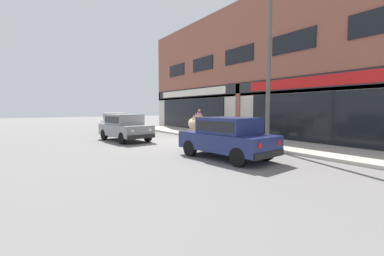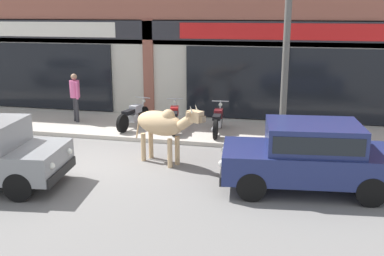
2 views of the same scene
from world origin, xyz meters
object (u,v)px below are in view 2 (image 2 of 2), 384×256
motorcycle_1 (174,118)px  pedestrian (75,92)px  cow (163,124)px  motorcycle_2 (218,121)px  car_1 (309,153)px  motorcycle_0 (133,116)px  utility_pole (287,27)px

motorcycle_1 → pedestrian: 3.51m
cow → motorcycle_1: 2.85m
motorcycle_2 → pedestrian: size_ratio=1.13×
car_1 → motorcycle_0: 6.41m
motorcycle_0 → utility_pole: (4.60, -0.81, 2.77)m
motorcycle_1 → motorcycle_0: bearing=-178.6°
motorcycle_1 → car_1: bearing=-43.3°
car_1 → pedestrian: 8.39m
cow → pedestrian: pedestrian is taller
motorcycle_2 → motorcycle_1: bearing=177.3°
cow → motorcycle_1: cow is taller
motorcycle_0 → pedestrian: (-2.13, 0.32, 0.60)m
motorcycle_0 → motorcycle_2: same height
motorcycle_0 → pedestrian: size_ratio=1.12×
cow → motorcycle_0: 3.30m
car_1 → motorcycle_1: 5.41m
motorcycle_1 → utility_pole: utility_pole is taller
motorcycle_0 → motorcycle_1: size_ratio=1.00×
car_1 → motorcycle_1: size_ratio=2.09×
cow → pedestrian: (-3.91, 3.06, 0.10)m
cow → motorcycle_0: size_ratio=1.12×
motorcycle_1 → motorcycle_2: same height
motorcycle_0 → motorcycle_1: 1.32m
cow → utility_pole: size_ratio=0.32×
motorcycle_2 → utility_pole: utility_pole is taller
car_1 → motorcycle_2: car_1 is taller
utility_pole → pedestrian: bearing=170.5°
cow → motorcycle_0: bearing=123.1°
car_1 → motorcycle_0: size_ratio=2.08×
cow → motorcycle_2: bearing=71.5°
car_1 → motorcycle_1: bearing=136.7°
cow → utility_pole: utility_pole is taller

